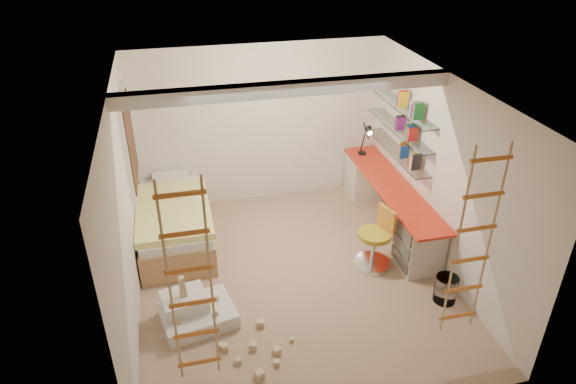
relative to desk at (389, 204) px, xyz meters
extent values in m
plane|color=#9C7D64|center=(-1.72, -0.86, -0.40)|extent=(4.50, 4.50, 0.00)
cube|color=white|center=(-1.72, -0.56, 2.12)|extent=(4.00, 0.18, 0.16)
cube|color=white|center=(-3.69, 0.64, 1.15)|extent=(0.06, 1.15, 1.35)
cube|color=#4C2D1E|center=(-3.65, 0.64, 1.15)|extent=(0.02, 1.00, 1.20)
cylinder|color=white|center=(0.03, -1.75, -0.23)|extent=(0.29, 0.29, 0.36)
cube|color=red|center=(0.00, -0.03, 0.33)|extent=(0.55, 2.80, 0.04)
cube|color=beige|center=(0.00, 1.07, -0.05)|extent=(0.52, 0.55, 0.71)
cube|color=beige|center=(0.00, -1.03, -0.05)|extent=(0.52, 0.55, 0.71)
cube|color=#4C4742|center=(-0.27, -1.03, 0.21)|extent=(0.02, 0.50, 0.18)
cube|color=#4C4742|center=(-0.27, -1.03, -0.01)|extent=(0.02, 0.50, 0.18)
cube|color=#4C4742|center=(-0.27, -1.03, -0.23)|extent=(0.02, 0.50, 0.18)
cube|color=white|center=(0.15, 0.27, 0.75)|extent=(0.25, 1.80, 0.01)
cube|color=white|center=(0.15, 0.27, 1.10)|extent=(0.25, 1.80, 0.01)
cube|color=white|center=(0.15, 0.27, 1.45)|extent=(0.25, 1.80, 0.01)
cube|color=#AD7F51|center=(-3.20, 0.37, -0.18)|extent=(1.00, 2.00, 0.45)
cube|color=white|center=(-3.20, 0.37, 0.11)|extent=(0.95, 1.95, 0.12)
cube|color=#F8F434|center=(-3.20, 0.22, 0.22)|extent=(1.02, 1.60, 0.10)
cube|color=white|center=(-3.20, 1.17, 0.23)|extent=(0.55, 0.35, 0.12)
cylinder|color=black|center=(-0.05, 1.12, 0.36)|extent=(0.14, 0.14, 0.02)
cylinder|color=black|center=(-0.05, 1.12, 0.55)|extent=(0.02, 0.15, 0.36)
cylinder|color=black|center=(-0.05, 1.02, 0.80)|extent=(0.02, 0.27, 0.20)
cone|color=black|center=(-0.05, 0.90, 0.85)|extent=(0.12, 0.14, 0.15)
cylinder|color=#FFEABF|center=(-0.05, 0.86, 0.82)|extent=(0.08, 0.04, 0.08)
cylinder|color=#B19D22|center=(-0.59, -0.86, 0.10)|extent=(0.55, 0.55, 0.06)
cube|color=orange|center=(-0.41, -0.81, 0.30)|extent=(0.13, 0.34, 0.32)
cylinder|color=silver|center=(-0.59, -0.86, -0.13)|extent=(0.07, 0.07, 0.45)
cylinder|color=silver|center=(-0.59, -0.86, -0.38)|extent=(0.63, 0.63, 0.05)
cube|color=silver|center=(-3.02, -1.41, -0.31)|extent=(0.95, 0.80, 0.19)
cube|color=silver|center=(-3.17, -1.34, -0.12)|extent=(0.59, 0.51, 0.19)
cube|color=#CCB284|center=(-3.17, -1.34, 0.01)|extent=(0.09, 0.09, 0.08)
cube|color=#CCB284|center=(-3.17, -1.34, 0.08)|extent=(0.08, 0.08, 0.07)
cube|color=#CCB284|center=(-3.17, -1.34, 0.18)|extent=(0.07, 0.07, 0.12)
cube|color=#CCB284|center=(-2.82, -1.55, -0.19)|extent=(0.06, 0.06, 0.06)
cube|color=#CCB284|center=(-2.78, -1.29, -0.19)|extent=(0.06, 0.06, 0.06)
cube|color=#CCB284|center=(-3.26, -1.58, -0.19)|extent=(0.06, 0.06, 0.06)
cube|color=#CCB284|center=(-2.46, -1.99, -0.37)|extent=(0.07, 0.07, 0.07)
cube|color=#CCB284|center=(-2.26, -2.29, -0.37)|extent=(0.07, 0.07, 0.07)
cube|color=#CCB284|center=(-2.66, -2.16, -0.37)|extent=(0.07, 0.07, 0.07)
cube|color=#CCB284|center=(-2.47, -2.41, -0.37)|extent=(0.07, 0.07, 0.07)
cube|color=#CCB284|center=(-2.82, -1.89, -0.37)|extent=(0.07, 0.07, 0.07)
cube|color=#CCB284|center=(-2.01, -1.99, -0.37)|extent=(0.07, 0.07, 0.07)
cube|color=#CCB284|center=(-2.22, -2.12, -0.37)|extent=(0.07, 0.07, 0.07)
cube|color=#CCB284|center=(-2.78, -1.94, -0.37)|extent=(0.07, 0.07, 0.07)
cube|color=#CCB284|center=(-2.31, -1.66, -0.37)|extent=(0.07, 0.07, 0.07)
cube|color=#262626|center=(0.15, 0.27, 0.86)|extent=(0.14, 0.46, 0.22)
cube|color=white|center=(0.15, 0.27, 1.21)|extent=(0.14, 0.46, 0.22)
cube|color=yellow|center=(0.15, 0.27, 1.56)|extent=(0.14, 0.52, 0.22)
camera|label=1|loc=(-3.05, -6.15, 3.99)|focal=32.00mm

